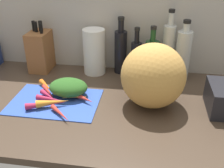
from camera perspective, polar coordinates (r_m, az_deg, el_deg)
The scene contains 21 objects.
ground_plane at distance 122.03cm, azimuth -3.97°, elevation -4.18°, with size 170.00×80.00×3.00cm, color #47382B.
wall_back at distance 144.98cm, azimuth -1.05°, elevation 14.70°, with size 170.00×3.00×60.00cm, color #BCB7AD.
cutting_board at distance 122.56cm, azimuth -12.17°, elevation -3.61°, with size 39.57×27.39×0.80cm, color #2D51B7.
carrot_0 at distance 110.91cm, azimuth -11.03°, elevation -6.28°, with size 2.09×2.09×13.76cm, color red.
carrot_1 at distance 117.64cm, azimuth -12.68°, elevation -3.89°, with size 3.51×3.51×13.97cm, color orange.
carrot_2 at distance 117.58cm, azimuth -14.08°, elevation -4.27°, with size 2.85×2.85×17.04cm, color #B2264C.
carrot_3 at distance 120.94cm, azimuth -7.95°, elevation -2.56°, with size 3.22×3.22×11.00cm, color orange.
carrot_4 at distance 120.92cm, azimuth -12.94°, elevation -3.23°, with size 2.58×2.58×14.18cm, color #B2264C.
carrot_5 at distance 119.22cm, azimuth -6.15°, elevation -3.04°, with size 2.78×2.78×11.16cm, color red.
carrot_6 at distance 124.26cm, azimuth -13.54°, elevation -2.45°, with size 2.42×2.42×10.82cm, color #B2264C.
carrot_7 at distance 132.97cm, azimuth -14.03°, elevation -0.35°, with size 2.56×2.56×11.69cm, color orange.
carrot_8 at distance 127.81cm, azimuth -13.55°, elevation -1.62°, with size 2.08×2.08×12.88cm, color red.
carrot_greens_pile at distance 123.97cm, azimuth -9.39°, elevation -0.70°, with size 17.95×13.81×7.59cm, color #2D6023.
winter_squash at distance 112.95cm, azimuth 8.83°, elevation 1.74°, with size 27.44×26.52×28.00cm, color gold.
knife_block at distance 152.27cm, azimuth -15.16°, elevation 6.93°, with size 10.57×14.98×27.10cm.
paper_towel_roll at distance 142.85cm, azimuth -3.85°, elevation 6.96°, with size 11.71×11.71×24.42cm, color white.
bottle_0 at distance 143.10cm, azimuth 1.87°, elevation 7.20°, with size 6.66×6.66×30.64cm.
bottle_1 at distance 141.09cm, azimuth 5.19°, elevation 5.74°, with size 5.56×5.56×26.30cm.
bottle_2 at distance 137.95cm, azimuth 8.48°, elevation 5.34°, with size 7.08×7.08×28.05cm.
bottle_3 at distance 140.90cm, azimuth 11.93°, elevation 7.17°, with size 6.36×6.36×35.53cm.
bottle_4 at distance 139.05cm, azimuth 14.98°, elevation 6.01°, with size 7.51×7.51×31.45cm.
Camera 1 is at (24.00, -100.53, 63.38)cm, focal length 42.45 mm.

